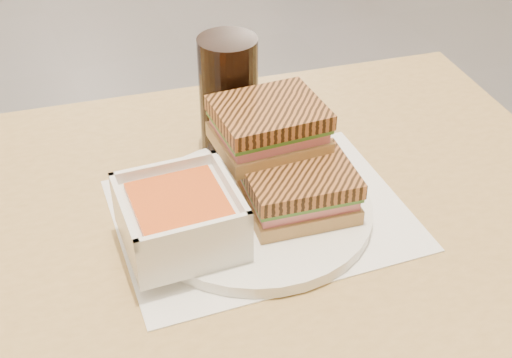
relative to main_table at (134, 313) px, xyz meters
name	(u,v)px	position (x,y,z in m)	size (l,w,h in m)	color
main_table	(134,313)	(0.00, 0.00, 0.00)	(1.26, 0.81, 0.75)	tan
tray_liner	(262,214)	(0.17, -0.01, 0.11)	(0.35, 0.28, 0.00)	white
plate	(256,210)	(0.16, -0.01, 0.12)	(0.28, 0.28, 0.02)	white
soup_bowl	(180,219)	(0.06, -0.03, 0.16)	(0.13, 0.13, 0.07)	white
panini_lower	(299,189)	(0.21, -0.03, 0.16)	(0.13, 0.12, 0.06)	tan
panini_upper	(269,126)	(0.20, 0.04, 0.21)	(0.13, 0.11, 0.06)	tan
cola_glass	(229,97)	(0.18, 0.14, 0.20)	(0.08, 0.08, 0.17)	black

